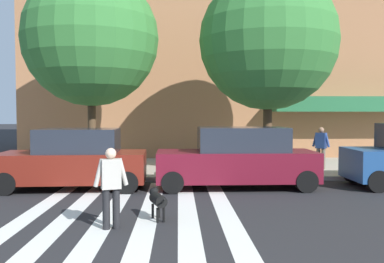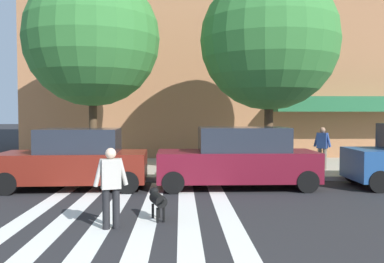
{
  "view_description": "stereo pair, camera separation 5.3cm",
  "coord_description": "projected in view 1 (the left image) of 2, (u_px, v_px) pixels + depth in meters",
  "views": [
    {
      "loc": [
        0.69,
        -2.48,
        2.34
      ],
      "look_at": [
        0.99,
        6.49,
        1.94
      ],
      "focal_mm": 39.03,
      "sensor_mm": 36.0,
      "label": 1
    },
    {
      "loc": [
        0.74,
        -2.48,
        2.34
      ],
      "look_at": [
        0.99,
        6.49,
        1.94
      ],
      "focal_mm": 39.03,
      "sensor_mm": 36.0,
      "label": 2
    }
  ],
  "objects": [
    {
      "name": "pedestrian_bystander",
      "position": [
        321.0,
        146.0,
        16.16
      ],
      "size": [
        0.6,
        0.52,
        1.64
      ],
      "color": "#6B6051",
      "rests_on": "sidewalk_far"
    },
    {
      "name": "sidewalk_far",
      "position": [
        161.0,
        168.0,
        17.19
      ],
      "size": [
        80.0,
        6.0,
        0.15
      ],
      "primitive_type": "cube",
      "color": "#A8A192",
      "rests_on": "ground_plane"
    },
    {
      "name": "crosswalk_stripes",
      "position": [
        122.0,
        229.0,
        8.36
      ],
      "size": [
        4.95,
        11.06,
        0.01
      ],
      "color": "silver",
      "rests_on": "ground_plane"
    },
    {
      "name": "pedestrian_dog_walker",
      "position": [
        111.0,
        183.0,
        8.37
      ],
      "size": [
        0.7,
        0.34,
        1.64
      ],
      "color": "black",
      "rests_on": "ground_plane"
    },
    {
      "name": "dog_on_leash",
      "position": [
        157.0,
        200.0,
        9.14
      ],
      "size": [
        0.45,
        0.97,
        0.65
      ],
      "color": "black",
      "rests_on": "ground_plane"
    },
    {
      "name": "parked_car_behind_first",
      "position": [
        75.0,
        160.0,
        12.79
      ],
      "size": [
        4.47,
        2.1,
        1.86
      ],
      "color": "maroon",
      "rests_on": "ground_plane"
    },
    {
      "name": "parked_car_third_in_line",
      "position": [
        238.0,
        159.0,
        12.95
      ],
      "size": [
        4.91,
        1.92,
        1.89
      ],
      "color": "maroon",
      "rests_on": "ground_plane"
    },
    {
      "name": "ground_plane",
      "position": [
        144.0,
        229.0,
        8.38
      ],
      "size": [
        160.0,
        160.0,
        0.0
      ],
      "primitive_type": "plane",
      "color": "#232326"
    },
    {
      "name": "street_tree_middle",
      "position": [
        268.0,
        41.0,
        15.32
      ],
      "size": [
        5.09,
        5.09,
        7.38
      ],
      "color": "#4C3823",
      "rests_on": "sidewalk_far"
    },
    {
      "name": "street_tree_nearest",
      "position": [
        91.0,
        39.0,
        15.42
      ],
      "size": [
        5.0,
        5.0,
        7.44
      ],
      "color": "#4C3823",
      "rests_on": "sidewalk_far"
    }
  ]
}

